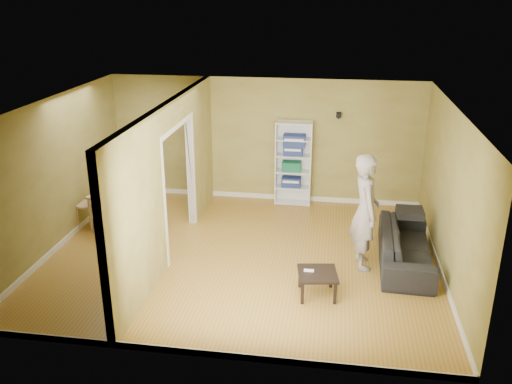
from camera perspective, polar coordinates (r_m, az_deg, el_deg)
room_shell at (r=8.79m, az=-1.49°, el=0.84°), size 6.50×6.50×6.50m
partition at (r=9.07m, az=-8.97°, el=1.21°), size 0.22×5.50×2.60m
wall_speaker at (r=11.09m, az=8.70°, el=8.02°), size 0.10×0.10×0.10m
sofa at (r=9.23m, az=15.54°, el=-5.02°), size 2.13×0.98×0.80m
person at (r=8.72m, az=11.52°, el=-1.03°), size 0.91×0.77×2.24m
bookshelf at (r=11.30m, az=3.98°, el=3.09°), size 0.74×0.32×1.76m
paper_box_navy_a at (r=11.39m, az=3.73°, el=1.08°), size 0.39×0.26×0.20m
paper_box_teal at (r=11.28m, az=3.77°, el=2.72°), size 0.39×0.25×0.20m
paper_box_navy_b at (r=11.17m, az=3.93°, el=4.40°), size 0.39×0.25×0.20m
paper_box_navy_c at (r=11.11m, az=4.08°, el=5.61°), size 0.45×0.29×0.23m
coffee_table at (r=8.09m, az=6.50°, el=-8.77°), size 0.57×0.57×0.38m
game_controller at (r=8.08m, az=5.59°, el=-8.22°), size 0.14×0.04×0.03m
dining_table at (r=10.39m, az=-13.83°, el=-0.53°), size 1.13×0.76×0.71m
chair_left at (r=10.69m, az=-17.36°, el=-1.07°), size 0.50×0.50×0.99m
chair_near at (r=10.00m, az=-14.74°, el=-2.57°), size 0.53×0.53×0.91m
chair_far at (r=10.92m, az=-12.61°, el=-0.36°), size 0.43×0.43×0.91m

